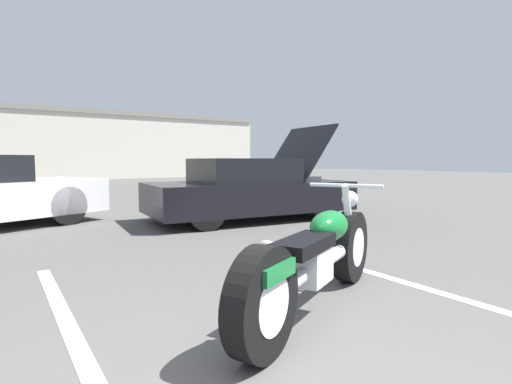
# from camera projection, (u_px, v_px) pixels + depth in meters

# --- Properties ---
(parking_stripe_foreground) EXTENTS (0.12, 4.92, 0.01)m
(parking_stripe_foreground) POSITION_uv_depth(u_px,v_px,m) (88.00, 369.00, 2.29)
(parking_stripe_foreground) COLOR white
(parking_stripe_foreground) RESTS_ON ground
(parking_stripe_middle) EXTENTS (0.12, 4.92, 0.01)m
(parking_stripe_middle) POSITION_uv_depth(u_px,v_px,m) (407.00, 283.00, 3.90)
(parking_stripe_middle) COLOR white
(parking_stripe_middle) RESTS_ON ground
(far_building) EXTENTS (32.00, 4.20, 4.40)m
(far_building) POSITION_uv_depth(u_px,v_px,m) (10.00, 141.00, 24.19)
(far_building) COLOR beige
(far_building) RESTS_ON ground
(motorcycle) EXTENTS (2.30, 1.27, 0.98)m
(motorcycle) POSITION_uv_depth(u_px,v_px,m) (317.00, 260.00, 3.16)
(motorcycle) COLOR black
(motorcycle) RESTS_ON ground
(show_car_hood_open) EXTENTS (4.19, 2.19, 1.94)m
(show_car_hood_open) POSITION_uv_depth(u_px,v_px,m) (250.00, 190.00, 8.06)
(show_car_hood_open) COLOR black
(show_car_hood_open) RESTS_ON ground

